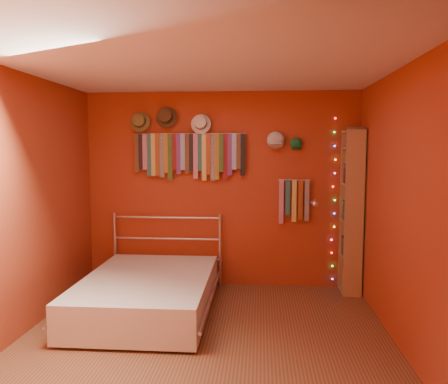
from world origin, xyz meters
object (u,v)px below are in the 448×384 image
(bookshelf, at_px, (355,211))
(bed, at_px, (148,293))
(tie_rack, at_px, (189,153))
(reading_lamp, at_px, (315,203))

(bookshelf, relative_size, bed, 1.02)
(tie_rack, height_order, bed, tie_rack)
(tie_rack, xyz_separation_m, reading_lamp, (1.56, -0.19, -0.60))
(reading_lamp, bearing_deg, bed, -156.01)
(tie_rack, bearing_deg, bookshelf, -4.30)
(reading_lamp, bearing_deg, bookshelf, 4.24)
(tie_rack, height_order, reading_lamp, tie_rack)
(tie_rack, xyz_separation_m, bookshelf, (2.06, -0.15, -0.70))
(reading_lamp, xyz_separation_m, bed, (-1.86, -0.83, -0.89))
(reading_lamp, height_order, bed, reading_lamp)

